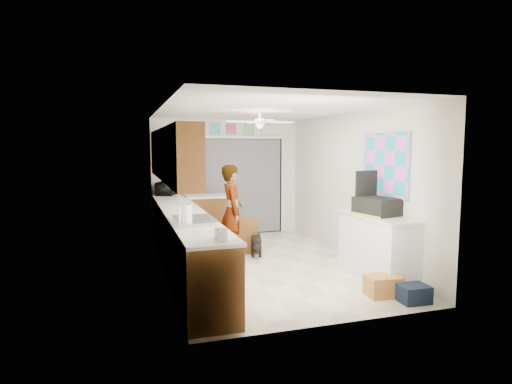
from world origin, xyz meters
TOP-DOWN VIEW (x-y plane):
  - floor at (0.00, 0.00)m, footprint 5.00×5.00m
  - ceiling at (0.00, 0.00)m, footprint 5.00×5.00m
  - wall_back at (0.00, 2.50)m, footprint 3.20×0.00m
  - wall_front at (0.00, -2.50)m, footprint 3.20×0.00m
  - wall_left at (-1.60, 0.00)m, footprint 0.00×5.00m
  - wall_right at (1.60, 0.00)m, footprint 0.00×5.00m
  - left_base_cabinets at (-1.30, 0.00)m, footprint 0.60×4.80m
  - left_countertop at (-1.29, 0.00)m, footprint 0.62×4.80m
  - upper_cabinets at (-1.44, 0.20)m, footprint 0.32×4.00m
  - sink_basin at (-1.29, -1.00)m, footprint 0.50×0.76m
  - faucet at (-1.48, -1.00)m, footprint 0.03×0.03m
  - peninsula_base at (-0.50, 2.00)m, footprint 1.00×0.60m
  - peninsula_top at (-0.50, 2.00)m, footprint 1.04×0.64m
  - back_opening_recess at (0.25, 2.47)m, footprint 2.00×0.06m
  - curtain_panel at (0.25, 2.43)m, footprint 1.90×0.03m
  - door_trim_left at (-0.77, 2.44)m, footprint 0.06×0.04m
  - door_trim_right at (1.27, 2.44)m, footprint 0.06×0.04m
  - door_trim_head at (0.25, 2.44)m, footprint 2.10×0.04m
  - header_frame_0 at (-0.60, 2.47)m, footprint 0.22×0.02m
  - header_frame_1 at (-0.25, 2.47)m, footprint 0.22×0.02m
  - header_frame_2 at (0.10, 2.47)m, footprint 0.22×0.02m
  - header_frame_3 at (0.50, 2.47)m, footprint 0.22×0.02m
  - header_frame_4 at (0.90, 2.47)m, footprint 0.22×0.02m
  - route66_sign at (-0.95, 2.47)m, footprint 0.22×0.02m
  - right_counter_base at (1.35, -1.20)m, footprint 0.50×1.40m
  - right_counter_top at (1.34, -1.20)m, footprint 0.54×1.44m
  - abstract_painting at (1.58, -1.00)m, footprint 0.03×1.15m
  - ceiling_fan at (0.00, 0.20)m, footprint 1.14×1.14m
  - microwave at (-1.33, 2.25)m, footprint 0.48×0.57m
  - soap_bottle at (-1.38, -0.86)m, footprint 0.12×0.12m
  - cup at (-1.20, -2.16)m, footprint 0.19×0.19m
  - jar_a at (-1.20, -2.25)m, footprint 0.13×0.13m
  - jar_b at (-1.22, -2.15)m, footprint 0.10×0.10m
  - paper_towel_roll at (-1.43, -1.26)m, footprint 0.16×0.16m
  - suitcase at (1.32, -1.21)m, footprint 0.56×0.67m
  - suitcase_rim at (1.32, -1.21)m, footprint 0.56×0.66m
  - suitcase_lid at (1.32, -0.92)m, footprint 0.42×0.12m
  - cardboard_box at (1.00, -1.89)m, footprint 0.45×0.36m
  - navy_crate at (1.23, -2.20)m, footprint 0.37×0.32m
  - cabinet_door_panel at (-0.12, 0.63)m, footprint 0.48×0.27m
  - man at (-0.37, 0.59)m, footprint 0.46×0.63m
  - dog at (0.05, 0.56)m, footprint 0.34×0.56m

SIDE VIEW (x-z plane):
  - floor at x=0.00m, z-range 0.00..0.00m
  - navy_crate at x=1.23m, z-range 0.00..0.22m
  - cardboard_box at x=1.00m, z-range 0.00..0.27m
  - dog at x=0.05m, z-range 0.00..0.41m
  - cabinet_door_panel at x=-0.12m, z-range 0.00..0.67m
  - left_base_cabinets at x=-1.30m, z-range 0.00..0.90m
  - peninsula_base at x=-0.50m, z-range 0.00..0.90m
  - right_counter_base at x=1.35m, z-range 0.00..0.90m
  - man at x=-0.37m, z-range 0.00..1.61m
  - left_countertop at x=-1.29m, z-range 0.90..0.94m
  - peninsula_top at x=-0.50m, z-range 0.90..0.94m
  - right_counter_top at x=1.34m, z-range 0.90..0.94m
  - sink_basin at x=-1.29m, z-range 0.92..0.98m
  - suitcase_rim at x=1.32m, z-range 0.95..0.97m
  - cup at x=-1.20m, z-range 0.94..1.05m
  - jar_b at x=-1.22m, z-range 0.94..1.07m
  - jar_a at x=-1.20m, z-range 0.94..1.08m
  - faucet at x=-1.48m, z-range 0.94..1.16m
  - back_opening_recess at x=0.25m, z-range 0.00..2.10m
  - door_trim_left at x=-0.77m, z-range 0.00..2.10m
  - door_trim_right at x=1.27m, z-range 0.00..2.10m
  - curtain_panel at x=0.25m, z-range 0.03..2.08m
  - suitcase at x=1.32m, z-range 0.94..1.19m
  - microwave at x=-1.33m, z-range 0.94..1.20m
  - paper_towel_roll at x=-1.43m, z-range 0.94..1.21m
  - soap_bottle at x=-1.38m, z-range 0.94..1.21m
  - wall_back at x=0.00m, z-range -0.35..2.85m
  - wall_front at x=0.00m, z-range -0.35..2.85m
  - wall_left at x=-1.60m, z-range -1.25..3.75m
  - wall_right at x=1.60m, z-range -1.25..3.75m
  - suitcase_lid at x=1.32m, z-range 1.07..1.57m
  - abstract_painting at x=1.58m, z-range 1.17..2.12m
  - upper_cabinets at x=-1.44m, z-range 1.40..2.20m
  - door_trim_head at x=0.25m, z-range 2.09..2.15m
  - header_frame_0 at x=-0.60m, z-range 2.19..2.41m
  - header_frame_1 at x=-0.25m, z-range 2.19..2.41m
  - header_frame_2 at x=0.10m, z-range 2.19..2.41m
  - header_frame_3 at x=0.50m, z-range 2.19..2.41m
  - header_frame_4 at x=0.90m, z-range 2.19..2.41m
  - route66_sign at x=-0.95m, z-range 2.17..2.43m
  - ceiling_fan at x=0.00m, z-range 2.20..2.44m
  - ceiling at x=0.00m, z-range 2.50..2.50m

